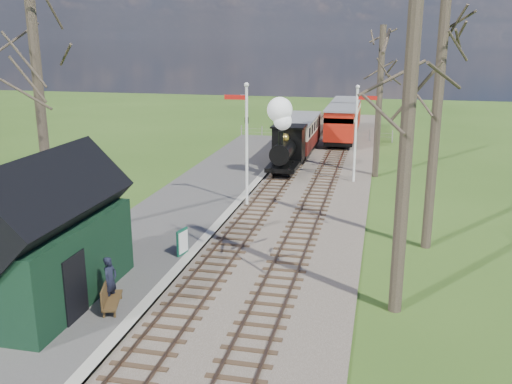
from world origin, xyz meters
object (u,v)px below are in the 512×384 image
locomotive (285,140)px  person (110,280)px  sign_board (183,242)px  station_shed (45,238)px  red_carriage_a (341,124)px  semaphore_near (245,136)px  semaphore_far (357,127)px  bench (109,296)px  coach (300,134)px  red_carriage_b (346,115)px

locomotive → person: bearing=-96.7°
sign_board → person: person is taller
station_shed → locomotive: 19.71m
station_shed → red_carriage_a: station_shed is taller
semaphore_near → person: bearing=-97.2°
semaphore_far → locomotive: 4.70m
sign_board → semaphore_far: bearing=66.5°
station_shed → bench: station_shed is taller
semaphore_near → sign_board: bearing=-95.4°
locomotive → coach: (0.01, 6.07, -0.59)m
locomotive → sign_board: locomotive is taller
red_carriage_a → locomotive: bearing=-103.7°
coach → red_carriage_b: (2.60, 10.15, 0.07)m
coach → sign_board: size_ratio=7.41×
coach → bench: coach is taller
red_carriage_a → person: 30.20m
semaphore_near → person: 12.23m
red_carriage_a → station_shed: bearing=-103.0°
semaphore_near → red_carriage_b: (3.37, 23.45, -1.95)m
red_carriage_b → sign_board: (-4.07, -30.88, -0.96)m
person → coach: bearing=3.0°
coach → bench: 25.60m
station_shed → person: 2.42m
semaphore_far → sign_board: size_ratio=5.56×
locomotive → sign_board: bearing=-95.7°
locomotive → red_carriage_a: 11.04m
sign_board → red_carriage_b: bearing=82.5°
coach → red_carriage_b: bearing=75.6°
sign_board → red_carriage_a: bearing=80.9°
semaphore_far → red_carriage_b: semaphore_far is taller
locomotive → red_carriage_b: size_ratio=0.82×
station_shed → semaphore_near: 12.58m
station_shed → semaphore_far: (8.67, 18.00, 1.08)m
station_shed → red_carriage_b: station_shed is taller
semaphore_far → coach: size_ratio=0.75×
coach → red_carriage_a: 5.33m
locomotive → bench: 19.61m
coach → bench: (-2.17, -25.49, -1.01)m
station_shed → sign_board: size_ratio=6.12×
station_shed → coach: 25.68m
semaphore_far → station_shed: bearing=-115.7°
station_shed → bench: 2.71m
red_carriage_a → red_carriage_b: 5.50m
semaphore_near → locomotive: semaphore_near is taller
coach → semaphore_far: bearing=-59.1°
station_shed → semaphore_near: semaphore_near is taller
bench → sign_board: bearing=81.6°
bench → semaphore_near: bearing=83.4°
red_carriage_b → bench: red_carriage_b is taller
red_carriage_b → sign_board: red_carriage_b is taller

